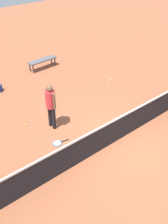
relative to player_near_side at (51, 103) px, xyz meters
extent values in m
plane|color=#9E5638|center=(-1.28, 2.01, -1.01)|extent=(40.00, 40.00, 0.00)
cube|color=black|center=(-1.28, 2.01, -0.55)|extent=(10.00, 0.02, 0.91)
cube|color=white|center=(-1.28, 2.01, -0.07)|extent=(10.00, 0.04, 0.06)
cylinder|color=black|center=(-0.01, 0.11, -0.58)|extent=(0.15, 0.15, 0.85)
cylinder|color=black|center=(0.01, -0.11, -0.58)|extent=(0.15, 0.15, 0.85)
cylinder|color=red|center=(0.00, 0.00, 0.15)|extent=(0.36, 0.36, 0.62)
cylinder|color=brown|center=(-0.01, 0.21, 0.17)|extent=(0.09, 0.09, 0.58)
cylinder|color=brown|center=(0.01, -0.21, 0.17)|extent=(0.09, 0.09, 0.58)
sphere|color=brown|center=(0.00, 0.00, 0.58)|extent=(0.24, 0.24, 0.23)
torus|color=blue|center=(0.40, 0.85, -1.00)|extent=(0.38, 0.38, 0.02)
cylinder|color=silver|center=(0.40, 0.85, -1.00)|extent=(0.32, 0.32, 0.00)
cylinder|color=black|center=(0.12, 0.92, -0.99)|extent=(0.28, 0.10, 0.03)
sphere|color=#C6E033|center=(0.74, -0.66, -0.98)|extent=(0.07, 0.07, 0.07)
sphere|color=#C6E033|center=(-4.10, -1.20, -0.98)|extent=(0.07, 0.07, 0.07)
sphere|color=#C6E033|center=(0.34, 1.23, -0.98)|extent=(0.07, 0.07, 0.07)
cube|color=#595960|center=(-2.32, -4.40, -0.56)|extent=(1.52, 0.48, 0.06)
cylinder|color=#333338|center=(-2.98, -4.58, -0.80)|extent=(0.06, 0.06, 0.42)
cylinder|color=#333338|center=(-1.65, -4.51, -0.80)|extent=(0.06, 0.06, 0.42)
cylinder|color=#333338|center=(-3.00, -4.28, -0.80)|extent=(0.06, 0.06, 0.42)
cylinder|color=#333338|center=(-1.66, -4.21, -0.80)|extent=(0.06, 0.06, 0.42)
camera|label=1|loc=(3.81, 6.43, 4.78)|focal=41.57mm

